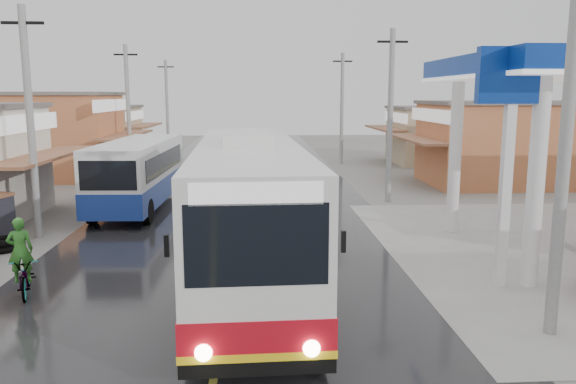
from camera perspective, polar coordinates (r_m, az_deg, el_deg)
name	(u,v)px	position (r m, az deg, el deg)	size (l,w,h in m)	color
ground	(219,342)	(12.05, -6.99, -14.85)	(120.00, 120.00, 0.00)	slate
road	(240,203)	(26.42, -4.87, -1.13)	(12.00, 90.00, 0.02)	black
centre_line	(240,203)	(26.41, -4.87, -1.10)	(0.15, 90.00, 0.01)	#D8CC4C
utility_poles_left	(95,201)	(28.48, -19.03, -0.86)	(1.60, 50.00, 8.00)	gray
utility_poles_right	(388,202)	(27.12, 10.08, -0.98)	(1.60, 36.00, 8.00)	gray
coach_bus	(249,208)	(15.54, -4.00, -1.60)	(3.31, 13.00, 4.03)	silver
second_bus	(139,173)	(25.80, -14.94, 1.92)	(2.78, 9.12, 3.00)	silver
cyclist	(25,269)	(15.79, -25.19, -7.10)	(1.21, 2.01, 2.05)	black
tyre_stack	(3,245)	(20.50, -27.00, -4.78)	(0.89, 0.89, 0.46)	black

